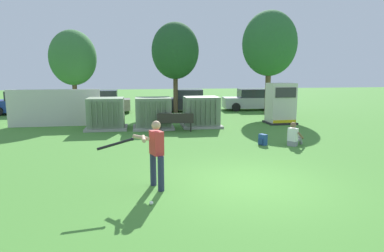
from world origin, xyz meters
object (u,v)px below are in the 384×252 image
(transformer_mid_east, at_px, (201,112))
(parked_car_leftmost, at_px, (23,103))
(seated_spectator, at_px, (294,136))
(backpack, at_px, (263,140))
(parked_car_right_of_center, at_px, (187,101))
(transformer_west, at_px, (106,114))
(sports_ball, at_px, (151,203))
(generator_enclosure, at_px, (281,104))
(parked_car_rightmost, at_px, (251,100))
(parked_car_left_of_center, at_px, (101,102))
(batter, at_px, (155,151))
(transformer_mid_west, at_px, (153,113))
(park_bench, at_px, (175,121))

(transformer_mid_east, relative_size, parked_car_leftmost, 0.50)
(seated_spectator, xyz_separation_m, backpack, (-1.20, 0.29, -0.16))
(backpack, xyz_separation_m, parked_car_right_of_center, (-1.36, 11.80, 0.54))
(parked_car_leftmost, relative_size, parked_car_right_of_center, 0.96)
(transformer_west, distance_m, sports_ball, 10.36)
(seated_spectator, bearing_deg, parked_car_right_of_center, 101.95)
(generator_enclosure, height_order, parked_car_rightmost, generator_enclosure)
(parked_car_left_of_center, bearing_deg, transformer_mid_east, -49.92)
(parked_car_right_of_center, bearing_deg, parked_car_left_of_center, 179.41)
(generator_enclosure, relative_size, batter, 1.32)
(transformer_mid_east, relative_size, parked_car_left_of_center, 0.50)
(batter, bearing_deg, transformer_mid_west, 87.70)
(batter, xyz_separation_m, parked_car_right_of_center, (3.20, 16.10, -0.22))
(parked_car_rightmost, bearing_deg, transformer_west, -145.54)
(seated_spectator, bearing_deg, backpack, 166.28)
(generator_enclosure, relative_size, sports_ball, 25.56)
(batter, xyz_separation_m, parked_car_leftmost, (-8.40, 16.40, -0.22))
(transformer_mid_west, bearing_deg, parked_car_leftmost, 139.52)
(generator_enclosure, relative_size, parked_car_leftmost, 0.54)
(seated_spectator, relative_size, parked_car_rightmost, 0.22)
(parked_car_leftmost, height_order, parked_car_left_of_center, same)
(sports_ball, distance_m, parked_car_leftmost, 19.32)
(generator_enclosure, distance_m, backpack, 6.06)
(transformer_mid_west, distance_m, backpack, 6.27)
(transformer_mid_east, height_order, parked_car_rightmost, same)
(batter, relative_size, parked_car_rightmost, 0.40)
(transformer_west, relative_size, parked_car_right_of_center, 0.48)
(transformer_mid_west, xyz_separation_m, parked_car_right_of_center, (2.84, 7.18, -0.04))
(sports_ball, bearing_deg, parked_car_leftmost, 115.33)
(seated_spectator, relative_size, parked_car_right_of_center, 0.22)
(transformer_mid_west, distance_m, park_bench, 1.50)
(seated_spectator, relative_size, backpack, 2.19)
(park_bench, bearing_deg, transformer_west, 160.35)
(parked_car_leftmost, bearing_deg, parked_car_right_of_center, -1.47)
(sports_ball, distance_m, backpack, 7.12)
(parked_car_rightmost, bearing_deg, parked_car_left_of_center, 179.90)
(backpack, bearing_deg, transformer_west, 143.90)
(park_bench, relative_size, parked_car_left_of_center, 0.43)
(transformer_mid_east, relative_size, parked_car_rightmost, 0.49)
(batter, bearing_deg, transformer_west, 102.62)
(transformer_mid_west, bearing_deg, park_bench, -44.95)
(park_bench, distance_m, parked_car_leftmost, 12.99)
(parked_car_right_of_center, bearing_deg, transformer_mid_east, -92.18)
(batter, height_order, backpack, batter)
(parked_car_rightmost, bearing_deg, sports_ball, -115.90)
(seated_spectator, relative_size, parked_car_left_of_center, 0.23)
(transformer_west, bearing_deg, sports_ball, -79.40)
(transformer_mid_west, distance_m, parked_car_rightmost, 10.67)
(batter, bearing_deg, parked_car_leftmost, 117.11)
(park_bench, distance_m, parked_car_rightmost, 10.71)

